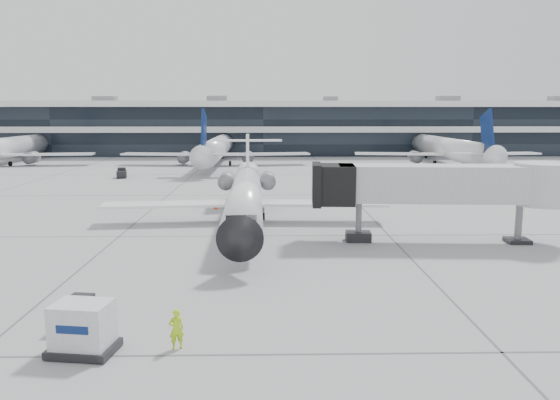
{
  "coord_description": "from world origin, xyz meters",
  "views": [
    {
      "loc": [
        1.08,
        -39.5,
        9.14
      ],
      "look_at": [
        1.91,
        0.61,
        2.6
      ],
      "focal_mm": 35.0,
      "sensor_mm": 36.0,
      "label": 1
    }
  ],
  "objects_px": {
    "regional_jet": "(246,195)",
    "baggage_tug": "(77,314)",
    "jet_bridge": "(451,184)",
    "ramp_worker": "(176,329)",
    "cargo_uld": "(83,329)"
  },
  "relations": [
    {
      "from": "regional_jet",
      "to": "baggage_tug",
      "type": "distance_m",
      "value": 22.89
    },
    {
      "from": "cargo_uld",
      "to": "ramp_worker",
      "type": "bearing_deg",
      "value": 13.91
    },
    {
      "from": "jet_bridge",
      "to": "ramp_worker",
      "type": "distance_m",
      "value": 23.96
    },
    {
      "from": "regional_jet",
      "to": "jet_bridge",
      "type": "height_order",
      "value": "regional_jet"
    },
    {
      "from": "cargo_uld",
      "to": "jet_bridge",
      "type": "bearing_deg",
      "value": 50.14
    },
    {
      "from": "regional_jet",
      "to": "baggage_tug",
      "type": "xyz_separation_m",
      "value": [
        -6.33,
        -21.93,
        -1.76
      ]
    },
    {
      "from": "baggage_tug",
      "to": "cargo_uld",
      "type": "xyz_separation_m",
      "value": [
        1.16,
        -2.69,
        0.43
      ]
    },
    {
      "from": "regional_jet",
      "to": "cargo_uld",
      "type": "relative_size",
      "value": 11.15
    },
    {
      "from": "jet_bridge",
      "to": "ramp_worker",
      "type": "relative_size",
      "value": 10.87
    },
    {
      "from": "regional_jet",
      "to": "ramp_worker",
      "type": "height_order",
      "value": "regional_jet"
    },
    {
      "from": "regional_jet",
      "to": "jet_bridge",
      "type": "xyz_separation_m",
      "value": [
        14.61,
        -7.04,
        1.78
      ]
    },
    {
      "from": "regional_jet",
      "to": "jet_bridge",
      "type": "relative_size",
      "value": 1.68
    },
    {
      "from": "ramp_worker",
      "to": "cargo_uld",
      "type": "relative_size",
      "value": 0.61
    },
    {
      "from": "ramp_worker",
      "to": "cargo_uld",
      "type": "height_order",
      "value": "cargo_uld"
    },
    {
      "from": "regional_jet",
      "to": "cargo_uld",
      "type": "bearing_deg",
      "value": -103.08
    }
  ]
}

